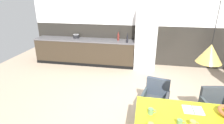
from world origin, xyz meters
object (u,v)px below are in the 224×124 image
Objects in this scene: mug_glass_clear at (151,111)px; bottle_oil_tall at (127,39)px; armchair_corner_seat at (156,95)px; open_book at (193,110)px; dining_table at (197,122)px; armchair_far_side at (215,103)px; pendant_lamp_over_table_near at (210,53)px; refrigerator_column at (146,38)px; mug_tall_blue at (180,122)px; bottle_vinegar_dark at (118,37)px; mug_short_terracotta at (193,123)px; cooking_pot at (76,36)px.

bottle_oil_tall is (-0.72, 3.42, 0.24)m from mug_glass_clear.
open_book is (0.50, -0.72, 0.21)m from armchair_corner_seat.
open_book is (-0.00, 0.23, 0.05)m from dining_table.
open_book is at bearing 38.52° from armchair_far_side.
open_book is at bearing 91.38° from pendant_lamp_over_table_near.
mug_glass_clear reaches higher than dining_table.
armchair_far_side is 3.24m from bottle_oil_tall.
refrigerator_column is at bearing 91.93° from mug_glass_clear.
armchair_corner_seat is at bearing 102.50° from mug_tall_blue.
bottle_oil_tall is (-1.10, 3.59, 0.24)m from mug_tall_blue.
pendant_lamp_over_table_near is (0.76, -3.59, 0.66)m from refrigerator_column.
pendant_lamp_over_table_near is (1.69, -3.66, 0.70)m from bottle_vinegar_dark.
pendant_lamp_over_table_near reaches higher than mug_short_terracotta.
armchair_far_side is 1.34m from mug_tall_blue.
pendant_lamp_over_table_near reaches higher than open_book.
bottle_vinegar_dark reaches higher than cooking_pot.
mug_glass_clear is 3.82m from bottle_vinegar_dark.
open_book is 4.77m from cooking_pot.
open_book is 3.86m from bottle_vinegar_dark.
mug_glass_clear is 0.56× the size of cooking_pot.
armchair_corner_seat is (-0.50, 0.94, -0.17)m from dining_table.
cooking_pot is 4.97m from pendant_lamp_over_table_near.
armchair_far_side is 0.69× the size of pendant_lamp_over_table_near.
refrigerator_column is at bearing 17.04° from bottle_oil_tall.
pendant_lamp_over_table_near is (0.26, 0.19, 0.93)m from mug_tall_blue.
refrigerator_column is 3.73m from pendant_lamp_over_table_near.
bottle_vinegar_dark reaches higher than mug_tall_blue.
pendant_lamp_over_table_near is at bearing -68.32° from bottle_oil_tall.
dining_table is at bearing -65.39° from bottle_vinegar_dark.
cooking_pot is (-2.97, 3.89, 0.19)m from mug_tall_blue.
bottle_oil_tall is (-1.91, 2.57, 0.51)m from armchair_far_side.
armchair_corner_seat is (-1.06, 0.07, 0.02)m from armchair_far_side.
armchair_corner_seat is (0.26, -2.68, -0.52)m from refrigerator_column.
mug_glass_clear is 3.50m from bottle_oil_tall.
bottle_vinegar_dark is at bearing -52.96° from armchair_corner_seat.
bottle_oil_tall is at bearing -36.50° from bottle_vinegar_dark.
bottle_oil_tall reaches higher than bottle_vinegar_dark.
mug_tall_blue is 4.11m from bottle_vinegar_dark.
mug_glass_clear reaches higher than mug_short_terracotta.
bottle_vinegar_dark is at bearing -1.69° from cooking_pot.
dining_table is 1.08m from armchair_corner_seat.
pendant_lamp_over_table_near reaches higher than mug_glass_clear.
open_book is at bearing -77.45° from refrigerator_column.
cooking_pot is 0.78× the size of bottle_vinegar_dark.
pendant_lamp_over_table_near is (-0.56, -0.84, 1.21)m from armchair_far_side.
open_book is 3.50m from bottle_oil_tall.
mug_short_terracotta reaches higher than armchair_far_side.
armchair_far_side is 2.62× the size of open_book.
armchair_corner_seat is 3.92m from cooking_pot.
cooking_pot is at bearing 131.08° from pendant_lamp_over_table_near.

